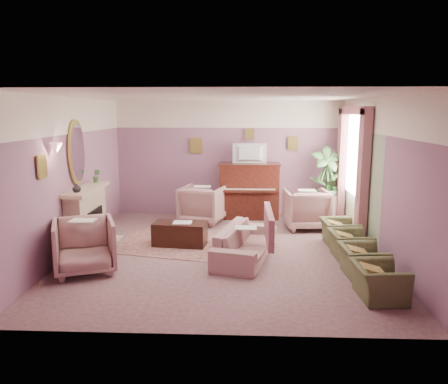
{
  "coord_description": "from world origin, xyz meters",
  "views": [
    {
      "loc": [
        0.34,
        -7.66,
        2.56
      ],
      "look_at": [
        -0.01,
        0.4,
        1.05
      ],
      "focal_mm": 35.0,
      "sensor_mm": 36.0,
      "label": 1
    }
  ],
  "objects_px": {
    "sofa": "(246,237)",
    "floral_armchair_front": "(84,243)",
    "floral_armchair_right": "(306,207)",
    "floral_armchair_left": "(202,202)",
    "piano": "(249,191)",
    "olive_chair_b": "(363,256)",
    "coffee_table": "(180,234)",
    "olive_chair_a": "(379,276)",
    "olive_chair_c": "(350,241)",
    "olive_chair_d": "(340,228)",
    "side_table": "(328,205)",
    "television": "(250,152)"
  },
  "relations": [
    {
      "from": "floral_armchair_left",
      "to": "olive_chair_b",
      "type": "distance_m",
      "value": 4.28
    },
    {
      "from": "television",
      "to": "floral_armchair_left",
      "type": "relative_size",
      "value": 0.84
    },
    {
      "from": "olive_chair_a",
      "to": "olive_chair_b",
      "type": "bearing_deg",
      "value": 90.0
    },
    {
      "from": "olive_chair_c",
      "to": "olive_chair_d",
      "type": "height_order",
      "value": "same"
    },
    {
      "from": "coffee_table",
      "to": "olive_chair_c",
      "type": "xyz_separation_m",
      "value": [
        3.07,
        -0.65,
        0.1
      ]
    },
    {
      "from": "sofa",
      "to": "olive_chair_b",
      "type": "relative_size",
      "value": 2.56
    },
    {
      "from": "coffee_table",
      "to": "sofa",
      "type": "relative_size",
      "value": 0.52
    },
    {
      "from": "floral_armchair_left",
      "to": "olive_chair_b",
      "type": "xyz_separation_m",
      "value": [
        2.8,
        -3.23,
        -0.15
      ]
    },
    {
      "from": "olive_chair_c",
      "to": "olive_chair_d",
      "type": "xyz_separation_m",
      "value": [
        0.0,
        0.82,
        0.0
      ]
    },
    {
      "from": "floral_armchair_left",
      "to": "floral_armchair_right",
      "type": "height_order",
      "value": "same"
    },
    {
      "from": "olive_chair_a",
      "to": "side_table",
      "type": "distance_m",
      "value": 4.51
    },
    {
      "from": "coffee_table",
      "to": "olive_chair_a",
      "type": "relative_size",
      "value": 1.33
    },
    {
      "from": "piano",
      "to": "side_table",
      "type": "bearing_deg",
      "value": -2.27
    },
    {
      "from": "floral_armchair_front",
      "to": "olive_chair_b",
      "type": "xyz_separation_m",
      "value": [
        4.4,
        -0.01,
        -0.15
      ]
    },
    {
      "from": "sofa",
      "to": "side_table",
      "type": "bearing_deg",
      "value": 55.78
    },
    {
      "from": "olive_chair_b",
      "to": "side_table",
      "type": "relative_size",
      "value": 1.08
    },
    {
      "from": "sofa",
      "to": "floral_armchair_front",
      "type": "height_order",
      "value": "floral_armchair_front"
    },
    {
      "from": "television",
      "to": "olive_chair_a",
      "type": "relative_size",
      "value": 1.06
    },
    {
      "from": "floral_armchair_right",
      "to": "coffee_table",
      "type": "bearing_deg",
      "value": -152.22
    },
    {
      "from": "floral_armchair_left",
      "to": "piano",
      "type": "bearing_deg",
      "value": 26.07
    },
    {
      "from": "olive_chair_a",
      "to": "floral_armchair_front",
      "type": "bearing_deg",
      "value": 169.29
    },
    {
      "from": "floral_armchair_right",
      "to": "floral_armchair_front",
      "type": "height_order",
      "value": "same"
    },
    {
      "from": "piano",
      "to": "floral_armchair_right",
      "type": "height_order",
      "value": "piano"
    },
    {
      "from": "floral_armchair_right",
      "to": "floral_armchair_front",
      "type": "bearing_deg",
      "value": -144.24
    },
    {
      "from": "coffee_table",
      "to": "olive_chair_a",
      "type": "height_order",
      "value": "olive_chair_a"
    },
    {
      "from": "piano",
      "to": "olive_chair_c",
      "type": "distance_m",
      "value": 3.42
    },
    {
      "from": "piano",
      "to": "television",
      "type": "relative_size",
      "value": 1.75
    },
    {
      "from": "olive_chair_d",
      "to": "floral_armchair_left",
      "type": "bearing_deg",
      "value": 150.4
    },
    {
      "from": "television",
      "to": "coffee_table",
      "type": "relative_size",
      "value": 0.8
    },
    {
      "from": "floral_armchair_right",
      "to": "olive_chair_c",
      "type": "height_order",
      "value": "floral_armchair_right"
    },
    {
      "from": "piano",
      "to": "olive_chair_c",
      "type": "bearing_deg",
      "value": -59.7
    },
    {
      "from": "olive_chair_a",
      "to": "olive_chair_c",
      "type": "height_order",
      "value": "same"
    },
    {
      "from": "television",
      "to": "coffee_table",
      "type": "xyz_separation_m",
      "value": [
        -1.35,
        -2.24,
        -1.38
      ]
    },
    {
      "from": "sofa",
      "to": "olive_chair_c",
      "type": "bearing_deg",
      "value": 1.08
    },
    {
      "from": "floral_armchair_front",
      "to": "floral_armchair_right",
      "type": "bearing_deg",
      "value": 35.76
    },
    {
      "from": "floral_armchair_front",
      "to": "olive_chair_c",
      "type": "bearing_deg",
      "value": 10.4
    },
    {
      "from": "floral_armchair_front",
      "to": "olive_chair_b",
      "type": "distance_m",
      "value": 4.4
    },
    {
      "from": "coffee_table",
      "to": "sofa",
      "type": "bearing_deg",
      "value": -28.65
    },
    {
      "from": "coffee_table",
      "to": "olive_chair_d",
      "type": "bearing_deg",
      "value": 3.14
    },
    {
      "from": "olive_chair_a",
      "to": "olive_chair_b",
      "type": "relative_size",
      "value": 1.0
    },
    {
      "from": "floral_armchair_right",
      "to": "olive_chair_a",
      "type": "distance_m",
      "value": 3.69
    },
    {
      "from": "coffee_table",
      "to": "olive_chair_a",
      "type": "bearing_deg",
      "value": -36.72
    },
    {
      "from": "olive_chair_b",
      "to": "floral_armchair_right",
      "type": "bearing_deg",
      "value": 99.45
    },
    {
      "from": "floral_armchair_left",
      "to": "floral_armchair_right",
      "type": "distance_m",
      "value": 2.36
    },
    {
      "from": "coffee_table",
      "to": "floral_armchair_left",
      "type": "height_order",
      "value": "floral_armchair_left"
    },
    {
      "from": "floral_armchair_front",
      "to": "olive_chair_c",
      "type": "xyz_separation_m",
      "value": [
        4.4,
        0.81,
        -0.15
      ]
    },
    {
      "from": "floral_armchair_right",
      "to": "side_table",
      "type": "xyz_separation_m",
      "value": [
        0.63,
        0.85,
        -0.13
      ]
    },
    {
      "from": "floral_armchair_right",
      "to": "side_table",
      "type": "bearing_deg",
      "value": 53.37
    },
    {
      "from": "coffee_table",
      "to": "olive_chair_d",
      "type": "xyz_separation_m",
      "value": [
        3.07,
        0.17,
        0.1
      ]
    },
    {
      "from": "side_table",
      "to": "coffee_table",
      "type": "bearing_deg",
      "value": -145.53
    }
  ]
}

